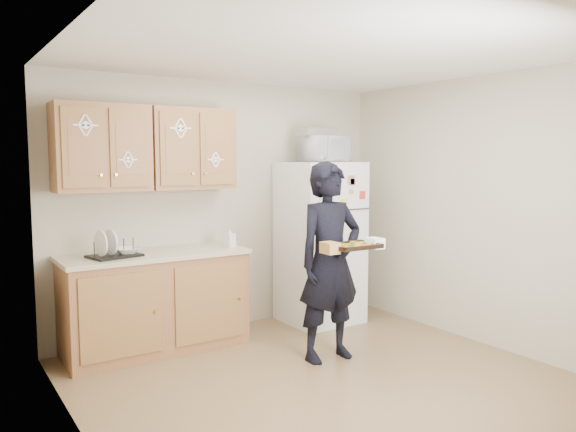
{
  "coord_description": "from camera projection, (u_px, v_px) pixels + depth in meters",
  "views": [
    {
      "loc": [
        -2.56,
        -3.33,
        1.73
      ],
      "look_at": [
        -0.09,
        0.45,
        1.27
      ],
      "focal_mm": 35.0,
      "sensor_mm": 36.0,
      "label": 1
    }
  ],
  "objects": [
    {
      "name": "ceiling",
      "position": [
        332.0,
        53.0,
        4.08
      ],
      "size": [
        3.6,
        3.6,
        0.0
      ],
      "primitive_type": "plane",
      "color": "white",
      "rests_on": "wall_back"
    },
    {
      "name": "floor",
      "position": [
        330.0,
        384.0,
        4.34
      ],
      "size": [
        3.6,
        3.6,
        0.0
      ],
      "primitive_type": "plane",
      "color": "brown",
      "rests_on": "ground"
    },
    {
      "name": "microwave",
      "position": [
        324.0,
        149.0,
        5.83
      ],
      "size": [
        0.54,
        0.41,
        0.27
      ],
      "primitive_type": "imported",
      "rotation": [
        0.0,
        0.0,
        0.2
      ],
      "color": "white",
      "rests_on": "refrigerator"
    },
    {
      "name": "wall_right",
      "position": [
        486.0,
        211.0,
        5.19
      ],
      "size": [
        0.04,
        3.6,
        2.5
      ],
      "primitive_type": "cube",
      "color": "#B5AB93",
      "rests_on": "floor"
    },
    {
      "name": "pizza_center",
      "position": [
        353.0,
        245.0,
        4.54
      ],
      "size": [
        0.13,
        0.13,
        0.02
      ],
      "primitive_type": "cylinder",
      "color": "orange",
      "rests_on": "baking_tray"
    },
    {
      "name": "pizza_back_right",
      "position": [
        357.0,
        243.0,
        4.65
      ],
      "size": [
        0.13,
        0.13,
        0.02
      ],
      "primitive_type": "cylinder",
      "color": "orange",
      "rests_on": "baking_tray"
    },
    {
      "name": "soap_bottle",
      "position": [
        230.0,
        237.0,
        5.3
      ],
      "size": [
        0.11,
        0.11,
        0.19
      ],
      "primitive_type": "imported",
      "rotation": [
        0.0,
        0.0,
        0.34
      ],
      "color": "white",
      "rests_on": "countertop"
    },
    {
      "name": "pizza_front_left",
      "position": [
        349.0,
        247.0,
        4.44
      ],
      "size": [
        0.13,
        0.13,
        0.02
      ],
      "primitive_type": "cylinder",
      "color": "orange",
      "rests_on": "baking_tray"
    },
    {
      "name": "dish_rack",
      "position": [
        114.0,
        248.0,
        4.77
      ],
      "size": [
        0.46,
        0.38,
        0.16
      ],
      "primitive_type": "cube",
      "rotation": [
        0.0,
        0.0,
        0.22
      ],
      "color": "black",
      "rests_on": "countertop"
    },
    {
      "name": "base_cabinet",
      "position": [
        156.0,
        304.0,
        5.07
      ],
      "size": [
        1.6,
        0.6,
        0.86
      ],
      "primitive_type": "cube",
      "color": "brown",
      "rests_on": "floor"
    },
    {
      "name": "upper_cab_left",
      "position": [
        101.0,
        148.0,
        4.82
      ],
      "size": [
        0.8,
        0.33,
        0.75
      ],
      "primitive_type": "cube",
      "color": "brown",
      "rests_on": "wall_back"
    },
    {
      "name": "person",
      "position": [
        330.0,
        262.0,
        4.81
      ],
      "size": [
        0.63,
        0.42,
        1.71
      ],
      "primitive_type": "imported",
      "rotation": [
        0.0,
        0.0,
        -0.02
      ],
      "color": "black",
      "rests_on": "floor"
    },
    {
      "name": "refrigerator",
      "position": [
        320.0,
        242.0,
        5.96
      ],
      "size": [
        0.75,
        0.7,
        1.7
      ],
      "primitive_type": "cube",
      "color": "white",
      "rests_on": "floor"
    },
    {
      "name": "bowl",
      "position": [
        127.0,
        250.0,
        4.84
      ],
      "size": [
        0.24,
        0.24,
        0.05
      ],
      "primitive_type": "imported",
      "rotation": [
        0.0,
        0.0,
        -0.16
      ],
      "color": "white",
      "rests_on": "dish_rack"
    },
    {
      "name": "baking_tray",
      "position": [
        353.0,
        247.0,
        4.55
      ],
      "size": [
        0.41,
        0.3,
        0.04
      ],
      "primitive_type": "cube",
      "rotation": [
        0.0,
        0.0,
        -0.02
      ],
      "color": "black",
      "rests_on": "person"
    },
    {
      "name": "foil_pan",
      "position": [
        318.0,
        132.0,
        5.8
      ],
      "size": [
        0.39,
        0.3,
        0.08
      ],
      "primitive_type": "cube",
      "rotation": [
        0.0,
        0.0,
        -0.13
      ],
      "color": "#ACACB3",
      "rests_on": "microwave"
    },
    {
      "name": "pizza_back_left",
      "position": [
        339.0,
        245.0,
        4.55
      ],
      "size": [
        0.13,
        0.13,
        0.02
      ],
      "primitive_type": "cylinder",
      "color": "orange",
      "rests_on": "baking_tray"
    },
    {
      "name": "wall_back",
      "position": [
        223.0,
        206.0,
        5.71
      ],
      "size": [
        3.6,
        0.04,
        2.5
      ],
      "primitive_type": "cube",
      "color": "#B5AB93",
      "rests_on": "floor"
    },
    {
      "name": "wall_front",
      "position": [
        558.0,
        259.0,
        2.71
      ],
      "size": [
        3.6,
        0.04,
        2.5
      ],
      "primitive_type": "cube",
      "color": "#B5AB93",
      "rests_on": "floor"
    },
    {
      "name": "pizza_front_right",
      "position": [
        367.0,
        245.0,
        4.54
      ],
      "size": [
        0.13,
        0.13,
        0.02
      ],
      "primitive_type": "cylinder",
      "color": "orange",
      "rests_on": "baking_tray"
    },
    {
      "name": "cereal_box",
      "position": [
        343.0,
        295.0,
        6.51
      ],
      "size": [
        0.2,
        0.07,
        0.32
      ],
      "primitive_type": "cube",
      "color": "gold",
      "rests_on": "floor"
    },
    {
      "name": "upper_cab_right",
      "position": [
        190.0,
        149.0,
        5.27
      ],
      "size": [
        0.8,
        0.33,
        0.75
      ],
      "primitive_type": "cube",
      "color": "brown",
      "rests_on": "wall_back"
    },
    {
      "name": "countertop",
      "position": [
        155.0,
        254.0,
        5.02
      ],
      "size": [
        1.64,
        0.64,
        0.04
      ],
      "primitive_type": "cube",
      "color": "#C2BA95",
      "rests_on": "base_cabinet"
    },
    {
      "name": "wall_left",
      "position": [
        83.0,
        243.0,
        3.23
      ],
      "size": [
        0.04,
        3.6,
        2.5
      ],
      "primitive_type": "cube",
      "color": "#B5AB93",
      "rests_on": "floor"
    }
  ]
}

